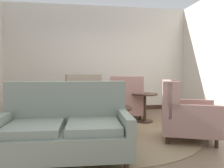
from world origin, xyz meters
TOP-DOWN VIEW (x-y plane):
  - ground at (0.00, 0.00)m, footprint 7.49×7.49m
  - wall_back at (0.00, 2.68)m, footprint 5.44×0.08m
  - wall_right at (2.64, 0.80)m, footprint 0.08×3.75m
  - baseboard_back at (0.00, 2.62)m, footprint 5.28×0.03m
  - area_rug at (0.00, 0.30)m, footprint 3.25×3.25m
  - coffee_table at (-0.08, 0.26)m, footprint 0.88×0.88m
  - porcelain_vase at (-0.13, 0.32)m, footprint 0.18×0.18m
  - settee at (-0.82, -0.96)m, footprint 1.69×0.94m
  - armchair_near_window at (1.12, -0.37)m, footprint 1.10×1.03m
  - armchair_far_left at (0.58, 1.43)m, footprint 1.01×1.09m
  - armchair_near_sideboard at (-0.52, 1.57)m, footprint 0.92×0.90m
  - side_table at (0.86, 0.99)m, footprint 0.58×0.58m

SIDE VIEW (x-z plane):
  - ground at x=0.00m, z-range 0.00..0.00m
  - area_rug at x=0.00m, z-range 0.00..0.01m
  - baseboard_back at x=0.00m, z-range 0.00..0.12m
  - coffee_table at x=-0.08m, z-range 0.16..0.64m
  - side_table at x=0.86m, z-range 0.07..0.73m
  - settee at x=-0.82m, z-range -0.10..0.92m
  - armchair_near_window at x=1.12m, z-range -0.08..0.93m
  - armchair_far_left at x=0.58m, z-range -0.09..0.96m
  - armchair_near_sideboard at x=-0.52m, z-range -0.09..1.00m
  - porcelain_vase at x=-0.13m, z-range 0.46..0.79m
  - wall_back at x=0.00m, z-range 0.00..3.03m
  - wall_right at x=2.64m, z-range 0.00..3.03m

